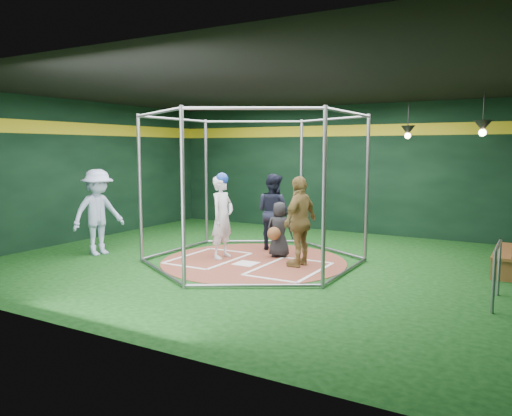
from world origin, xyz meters
The scene contains 15 objects.
room_shell centered at (0.00, 0.01, 1.75)m, with size 10.10×9.10×3.53m.
clay_disc centered at (0.00, 0.00, 0.01)m, with size 3.80×3.80×0.01m, color brown.
home_plate centered at (0.00, -0.30, 0.02)m, with size 0.43×0.43×0.01m, color white.
batter_box_left centered at (-0.95, -0.25, 0.02)m, with size 1.17×1.77×0.01m.
batter_box_right centered at (0.95, -0.25, 0.02)m, with size 1.17×1.77×0.01m.
batting_cage centered at (0.00, 0.00, 1.50)m, with size 4.05×4.67×3.00m.
pendant_lamp_near centered at (2.20, 3.60, 2.74)m, with size 0.34×0.34×0.90m.
pendant_lamp_far centered at (4.00, 2.00, 2.74)m, with size 0.34×0.34×0.90m.
batter_figure centered at (-0.73, -0.05, 0.91)m, with size 0.43×0.64×1.80m.
visitor_leopard centered at (1.00, 0.09, 0.90)m, with size 1.04×0.43×1.77m, color #A58947.
catcher_figure centered at (0.27, 0.61, 0.60)m, with size 0.65×0.65×1.18m.
umpire centered at (-0.22, 1.28, 0.88)m, with size 0.84×0.66×1.73m, color black.
bystander_blue centered at (-3.30, -1.07, 0.93)m, with size 1.21×0.69×1.87m, color #A5B7DB.
dugout_bench centered at (4.63, 1.60, 0.50)m, with size 0.39×1.69×0.98m.
steel_railing centered at (4.55, -0.65, 0.60)m, with size 0.05×1.05×0.90m.
Camera 1 is at (5.04, -8.71, 2.31)m, focal length 35.00 mm.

